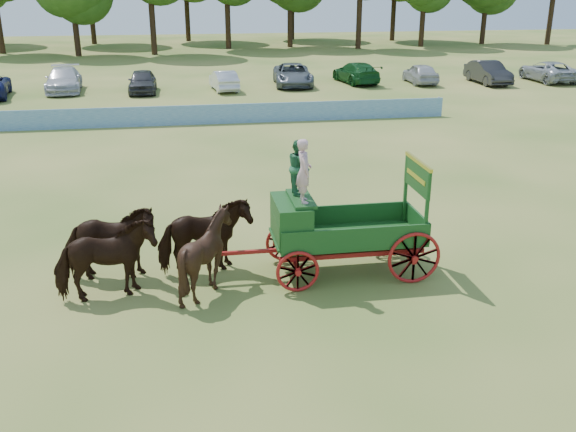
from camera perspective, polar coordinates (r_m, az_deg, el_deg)
The scene contains 8 objects.
ground at distance 18.15m, azimuth -0.38°, elevation -3.52°, with size 160.00×160.00×0.00m, color tan.
horse_lead_left at distance 15.96m, azimuth -15.90°, elevation -3.83°, with size 1.09×2.39×2.02m, color black.
horse_lead_right at distance 16.97m, azimuth -15.55°, elevation -2.33°, with size 1.09×2.39×2.02m, color black.
horse_wheel_left at distance 15.84m, azimuth -7.25°, elevation -3.36°, with size 1.63×1.84×2.03m, color black.
horse_wheel_right at distance 16.86m, azimuth -7.43°, elevation -1.89°, with size 1.09×2.39×2.02m, color black.
farm_dray at distance 16.49m, azimuth 2.95°, elevation -0.11°, with size 6.00×2.00×3.74m.
sponsor_banner at distance 35.10m, azimuth -6.73°, elevation 8.96°, with size 26.00×0.08×1.05m, color #1C5B9A.
parked_cars at distance 46.84m, azimuth -5.38°, elevation 12.15°, with size 53.35×7.86×1.65m.
Camera 1 is at (-2.61, -16.40, 7.32)m, focal length 40.00 mm.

